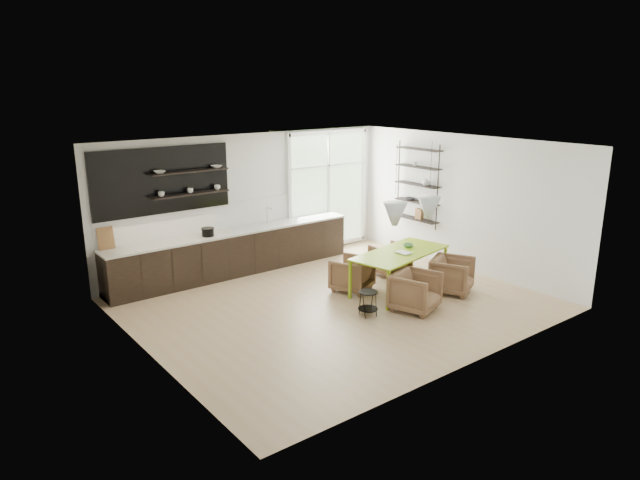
# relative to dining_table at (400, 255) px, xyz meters

# --- Properties ---
(room) EXTENTS (7.02, 6.01, 2.91)m
(room) POSITION_rel_dining_table_xyz_m (-0.87, 1.28, 0.74)
(room) COLOR tan
(room) RESTS_ON ground
(kitchen_run) EXTENTS (5.54, 0.69, 2.75)m
(kitchen_run) POSITION_rel_dining_table_xyz_m (-2.14, 2.87, -0.12)
(kitchen_run) COLOR black
(kitchen_run) RESTS_ON ground
(right_shelving) EXTENTS (0.26, 1.22, 1.90)m
(right_shelving) POSITION_rel_dining_table_xyz_m (1.91, 1.36, 0.93)
(right_shelving) COLOR black
(right_shelving) RESTS_ON ground
(dining_table) EXTENTS (2.26, 1.35, 0.77)m
(dining_table) POSITION_rel_dining_table_xyz_m (0.00, 0.00, 0.00)
(dining_table) COLOR #8AB514
(dining_table) RESTS_ON ground
(armchair_back_left) EXTENTS (0.94, 0.95, 0.66)m
(armchair_back_left) POSITION_rel_dining_table_xyz_m (-0.75, 0.55, -0.39)
(armchair_back_left) COLOR brown
(armchair_back_left) RESTS_ON ground
(armchair_back_right) EXTENTS (0.72, 0.73, 0.64)m
(armchair_back_right) POSITION_rel_dining_table_xyz_m (0.54, 0.80, -0.40)
(armchair_back_right) COLOR brown
(armchair_back_right) RESTS_ON ground
(armchair_front_left) EXTENTS (0.96, 0.98, 0.70)m
(armchair_front_left) POSITION_rel_dining_table_xyz_m (-0.53, -0.92, -0.37)
(armchair_front_left) COLOR brown
(armchair_front_left) RESTS_ON ground
(armchair_front_right) EXTENTS (1.01, 1.01, 0.69)m
(armchair_front_right) POSITION_rel_dining_table_xyz_m (0.70, -0.72, -0.37)
(armchair_front_right) COLOR brown
(armchair_front_right) RESTS_ON ground
(wire_stool) EXTENTS (0.35, 0.35, 0.44)m
(wire_stool) POSITION_rel_dining_table_xyz_m (-1.35, -0.58, -0.43)
(wire_stool) COLOR black
(wire_stool) RESTS_ON ground
(table_book) EXTENTS (0.23, 0.30, 0.03)m
(table_book) POSITION_rel_dining_table_xyz_m (-0.12, -0.11, 0.07)
(table_book) COLOR white
(table_book) RESTS_ON dining_table
(table_bowl) EXTENTS (0.25, 0.25, 0.06)m
(table_bowl) POSITION_rel_dining_table_xyz_m (0.37, 0.14, 0.08)
(table_bowl) COLOR #508756
(table_bowl) RESTS_ON dining_table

